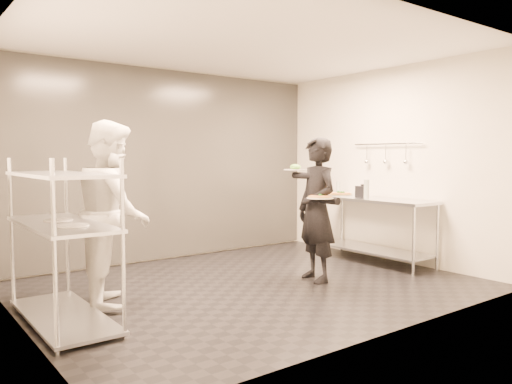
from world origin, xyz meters
TOP-DOWN VIEW (x-y plane):
  - room_shell at (0.00, 1.18)m, footprint 5.00×4.00m
  - pass_rack at (-2.15, -0.00)m, footprint 0.60×1.60m
  - prep_counter at (2.18, 0.00)m, footprint 0.60×1.80m
  - utensil_rail at (2.43, -0.00)m, footprint 0.07×1.20m
  - waiter at (0.77, -0.29)m, footprint 0.53×0.71m
  - chef at (-1.55, 0.30)m, footprint 0.99×1.11m
  - pizza_plate_near at (0.62, -0.49)m, footprint 0.31×0.31m
  - pizza_plate_far at (0.94, -0.51)m, footprint 0.30×0.30m
  - salad_plate at (0.73, 0.06)m, footprint 0.29×0.29m
  - pos_monitor at (2.06, 0.14)m, footprint 0.11×0.24m
  - bottle_green at (2.03, 0.02)m, footprint 0.08×0.08m
  - bottle_clear at (2.28, 0.80)m, footprint 0.06×0.06m
  - bottle_dark at (2.13, 0.17)m, footprint 0.06×0.06m

SIDE VIEW (x-z plane):
  - prep_counter at x=2.18m, z-range 0.17..1.09m
  - pass_rack at x=-2.15m, z-range 0.02..1.52m
  - waiter at x=0.77m, z-range 0.00..1.75m
  - chef at x=-1.55m, z-range 0.00..1.88m
  - pos_monitor at x=2.06m, z-range 0.92..1.09m
  - bottle_dark at x=2.13m, z-range 0.92..1.11m
  - bottle_clear at x=2.28m, z-range 0.92..1.13m
  - pizza_plate_near at x=0.62m, z-range 1.02..1.07m
  - bottle_green at x=2.03m, z-range 0.92..1.19m
  - pizza_plate_far at x=0.94m, z-range 1.04..1.09m
  - salad_plate at x=0.73m, z-range 1.33..1.41m
  - room_shell at x=0.00m, z-range 0.00..2.80m
  - utensil_rail at x=2.43m, z-range 1.39..1.70m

